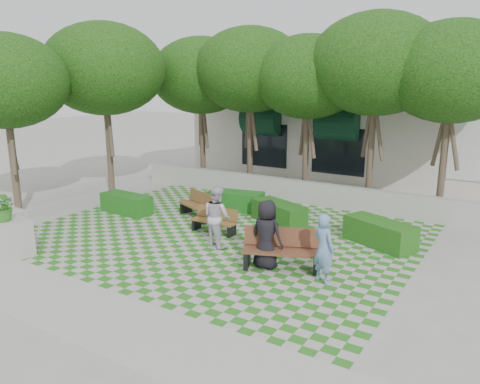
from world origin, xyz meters
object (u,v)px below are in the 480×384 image
Objects in this scene: planter_front at (7,231)px; bench_east at (281,250)px; bench_west at (198,206)px; person_blue at (324,248)px; hedge_midright at (279,213)px; hedge_west at (126,204)px; hedge_midleft at (236,201)px; hedge_east at (380,233)px; person_dark at (266,234)px; person_white at (217,216)px; bench_mid at (215,221)px; planter_back at (8,224)px.

bench_east is at bearing 25.98° from planter_front.
person_blue is at bearing -2.45° from bench_west.
hedge_west is at bearing -160.75° from hedge_midright.
planter_front is (-2.80, -7.50, 0.40)m from hedge_midleft.
person_blue is (8.15, 3.13, 0.12)m from planter_front.
hedge_east is at bearing 27.84° from bench_west.
hedge_midleft is 1.19× the size of person_blue.
person_blue is at bearing -178.82° from person_dark.
person_white is at bearing -19.46° from bench_west.
hedge_midright is 1.19× the size of person_blue.
planter_back is at bearing -143.17° from bench_mid.
bench_east is at bearing -118.11° from hedge_east.
planter_front reaches higher than hedge_west.
planter_front reaches higher than hedge_midright.
bench_east is 1.05× the size of hedge_west.
person_dark reaches higher than hedge_east.
hedge_midleft is at bearing 37.25° from hedge_west.
person_white is (1.66, -3.63, 0.56)m from hedge_midleft.
person_blue is at bearing -12.25° from hedge_west.
hedge_east is (1.69, 3.16, -0.13)m from bench_east.
person_white is (-4.12, -2.65, 0.54)m from hedge_east.
bench_west is 6.63m from person_blue.
person_blue is at bearing -97.23° from hedge_east.
person_dark is (-1.62, 0.06, 0.05)m from person_blue.
person_dark reaches higher than bench_west.
planter_back reaches higher than hedge_midleft.
bench_west is 0.88× the size of hedge_midleft.
person_dark is at bearing 16.01° from planter_back.
bench_mid is 5.18m from hedge_east.
bench_west is at bearing -161.15° from hedge_midright.
bench_west is 3.14m from person_white.
bench_east is at bearing 13.93° from person_blue.
hedge_midleft is at bearing 69.52° from planter_front.
bench_mid is at bearing -33.06° from person_white.
person_dark is at bearing -49.17° from hedge_midleft.
planter_back is at bearing 174.14° from bench_east.
planter_front is (-6.89, -3.36, 0.25)m from bench_east.
hedge_midright is 5.76m from hedge_west.
bench_west is (-1.49, 1.07, 0.05)m from bench_mid.
bench_mid is at bearing -71.82° from hedge_midleft.
hedge_midright is 1.40× the size of planter_back.
bench_west is at bearing -23.66° from person_white.
planter_back is at bearing -150.75° from hedge_east.
bench_east is 1.17× the size of bench_west.
person_blue is at bearing 13.09° from planter_back.
person_white reaches higher than person_blue.
bench_east reaches higher than hedge_midright.
person_white is at bearing -12.97° from hedge_west.
hedge_midright is (2.80, 0.95, -0.08)m from bench_west.
planter_front reaches higher than hedge_east.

